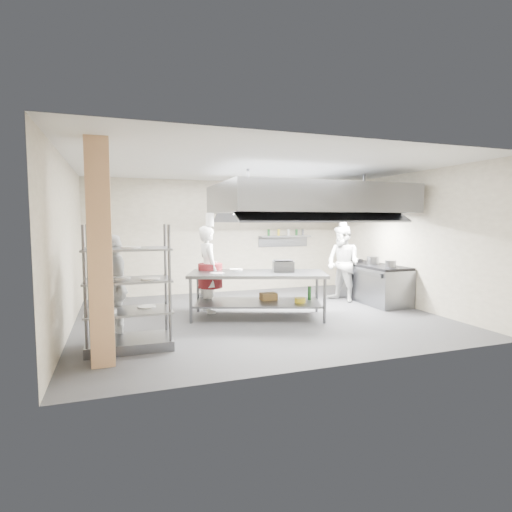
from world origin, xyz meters
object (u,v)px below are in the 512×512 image
object	(u,v)px
island	(258,295)
pass_rack	(129,287)
cooking_range	(373,284)
griddle	(283,266)
chef_head	(208,269)
chef_line	(343,264)
chef_plating	(114,288)
stockpot	(373,261)

from	to	relation	value
island	pass_rack	size ratio (longest dim) A/B	1.43
cooking_range	griddle	distance (m)	2.72
island	chef_head	bearing A→B (deg)	155.44
cooking_range	griddle	size ratio (longest dim) A/B	4.77
chef_head	griddle	distance (m)	1.59
chef_line	chef_plating	bearing A→B (deg)	-92.41
island	pass_rack	world-z (taller)	pass_rack
chef_line	stockpot	distance (m)	0.69
island	griddle	size ratio (longest dim) A/B	6.41
chef_line	griddle	distance (m)	2.12
pass_rack	chef_line	xyz separation A→B (m)	(4.97, 2.08, -0.03)
chef_plating	griddle	world-z (taller)	chef_plating
island	cooking_range	xyz separation A→B (m)	(3.14, 0.58, -0.04)
cooking_range	chef_plating	bearing A→B (deg)	-167.22
cooking_range	stockpot	xyz separation A→B (m)	(-0.08, -0.10, 0.58)
chef_plating	stockpot	bearing A→B (deg)	93.88
griddle	stockpot	xyz separation A→B (m)	(2.50, 0.49, -0.01)
stockpot	chef_line	bearing A→B (deg)	146.42
cooking_range	stockpot	bearing A→B (deg)	-129.63
griddle	chef_line	bearing A→B (deg)	40.47
chef_head	griddle	size ratio (longest dim) A/B	4.36
pass_rack	chef_line	size ratio (longest dim) A/B	1.03
chef_head	chef_line	distance (m)	3.31
cooking_range	island	bearing A→B (deg)	-169.54
chef_line	pass_rack	bearing A→B (deg)	-86.89
chef_plating	stockpot	xyz separation A→B (m)	(5.75, 1.22, 0.14)
griddle	pass_rack	bearing A→B (deg)	-141.93
chef_head	griddle	xyz separation A→B (m)	(1.38, -0.80, 0.10)
cooking_range	chef_head	distance (m)	4.00
chef_line	chef_plating	world-z (taller)	chef_line
chef_line	island	bearing A→B (deg)	-90.53
chef_plating	stockpot	world-z (taller)	chef_plating
cooking_range	chef_line	xyz separation A→B (m)	(-0.65, 0.28, 0.49)
griddle	chef_head	bearing A→B (deg)	166.17
cooking_range	chef_head	world-z (taller)	chef_head
cooking_range	chef_head	size ratio (longest dim) A/B	1.09
pass_rack	cooking_range	bearing A→B (deg)	18.87
pass_rack	cooking_range	world-z (taller)	pass_rack
chef_plating	chef_head	bearing A→B (deg)	121.25
pass_rack	chef_head	xyz separation A→B (m)	(1.66, 2.01, -0.03)
pass_rack	chef_plating	bearing A→B (deg)	114.85
pass_rack	stockpot	xyz separation A→B (m)	(5.54, 1.70, 0.06)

